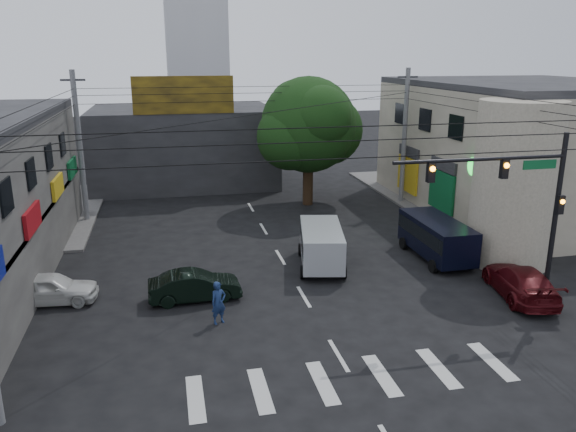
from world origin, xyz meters
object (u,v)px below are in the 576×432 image
object	(u,v)px
white_compact	(50,288)
traffic_officer	(219,303)
utility_pole_far_right	(404,137)
street_tree	(308,125)
traffic_gantry	(520,195)
navy_van	(436,240)
utility_pole_far_left	(80,148)
silver_minivan	(321,247)
dark_sedan	(195,286)
maroon_sedan	(520,282)

from	to	relation	value
white_compact	traffic_officer	size ratio (longest dim) A/B	2.34
utility_pole_far_right	white_compact	world-z (taller)	utility_pole_far_right
street_tree	traffic_gantry	xyz separation A→B (m)	(3.82, -18.00, -0.64)
traffic_gantry	navy_van	xyz separation A→B (m)	(-0.14, 6.13, -3.81)
utility_pole_far_left	silver_minivan	size ratio (longest dim) A/B	1.89
navy_van	utility_pole_far_right	bearing A→B (deg)	-14.54
utility_pole_far_left	traffic_officer	xyz separation A→B (m)	(6.70, -15.64, -3.75)
white_compact	navy_van	bearing A→B (deg)	-79.98
traffic_gantry	navy_van	distance (m)	7.22
silver_minivan	traffic_officer	xyz separation A→B (m)	(-5.50, -4.98, -0.14)
traffic_gantry	silver_minivan	xyz separation A→B (m)	(-6.13, 6.34, -3.84)
traffic_gantry	traffic_officer	bearing A→B (deg)	173.33
navy_van	utility_pole_far_left	bearing A→B (deg)	59.10
white_compact	traffic_officer	world-z (taller)	traffic_officer
dark_sedan	navy_van	world-z (taller)	navy_van
traffic_gantry	utility_pole_far_right	world-z (taller)	utility_pole_far_right
white_compact	silver_minivan	distance (m)	12.31
traffic_gantry	utility_pole_far_right	size ratio (longest dim) A/B	0.78
maroon_sedan	utility_pole_far_right	bearing A→B (deg)	-84.14
traffic_gantry	dark_sedan	world-z (taller)	traffic_gantry
traffic_officer	utility_pole_far_right	bearing A→B (deg)	24.82
utility_pole_far_right	dark_sedan	size ratio (longest dim) A/B	2.35
dark_sedan	utility_pole_far_right	bearing A→B (deg)	-50.71
silver_minivan	street_tree	bearing A→B (deg)	0.69
maroon_sedan	navy_van	bearing A→B (deg)	-63.67
dark_sedan	white_compact	size ratio (longest dim) A/B	0.99
utility_pole_far_left	traffic_officer	bearing A→B (deg)	-66.81
utility_pole_far_left	utility_pole_far_right	bearing A→B (deg)	0.00
utility_pole_far_right	navy_van	bearing A→B (deg)	-104.53
street_tree	dark_sedan	world-z (taller)	street_tree
utility_pole_far_right	maroon_sedan	world-z (taller)	utility_pole_far_right
white_compact	navy_van	distance (m)	18.24
maroon_sedan	traffic_officer	distance (m)	12.87
white_compact	maroon_sedan	bearing A→B (deg)	-95.00
street_tree	dark_sedan	distance (m)	17.36
traffic_gantry	utility_pole_far_left	distance (m)	25.00
street_tree	traffic_officer	world-z (taller)	street_tree
utility_pole_far_left	silver_minivan	xyz separation A→B (m)	(12.20, -10.66, -3.61)
traffic_gantry	dark_sedan	size ratio (longest dim) A/B	1.84
dark_sedan	traffic_officer	world-z (taller)	traffic_officer
dark_sedan	silver_minivan	size ratio (longest dim) A/B	0.80
maroon_sedan	street_tree	bearing A→B (deg)	-62.35
maroon_sedan	traffic_gantry	bearing A→B (deg)	51.39
navy_van	street_tree	bearing A→B (deg)	17.21
silver_minivan	navy_van	distance (m)	5.99
utility_pole_far_left	traffic_gantry	bearing A→B (deg)	-42.86
utility_pole_far_left	white_compact	bearing A→B (deg)	-90.00
traffic_gantry	silver_minivan	distance (m)	9.62
utility_pole_far_right	white_compact	size ratio (longest dim) A/B	2.32
street_tree	utility_pole_far_right	distance (m)	6.63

